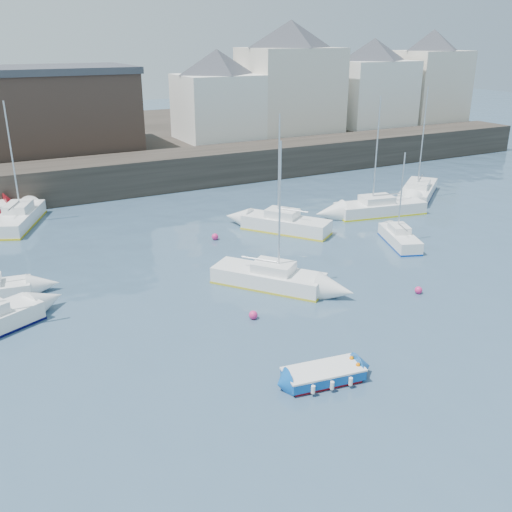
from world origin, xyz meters
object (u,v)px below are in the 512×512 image
sailboat_d (380,208)px  buoy_far (215,240)px  sailboat_g (418,191)px  buoy_mid (418,293)px  sailboat_b (269,277)px  sailboat_h (18,218)px  blue_dinghy (323,374)px  buoy_near (253,319)px  sailboat_f (286,224)px  sailboat_c (400,238)px

sailboat_d → buoy_far: size_ratio=19.52×
sailboat_g → buoy_mid: bearing=-132.4°
sailboat_b → sailboat_d: bearing=29.2°
sailboat_g → sailboat_h: bearing=166.6°
blue_dinghy → buoy_near: (0.04, 6.15, -0.34)m
buoy_near → buoy_mid: bearing=-9.3°
sailboat_h → buoy_far: sailboat_h is taller
sailboat_h → buoy_mid: (17.61, -22.62, -0.57)m
sailboat_d → buoy_near: bearing=-146.7°
buoy_far → blue_dinghy: bearing=-99.9°
sailboat_h → buoy_near: sailboat_h is taller
sailboat_f → sailboat_h: bearing=148.2°
sailboat_b → sailboat_c: (10.98, 1.92, -0.06)m
sailboat_b → sailboat_g: 23.06m
sailboat_g → sailboat_h: 32.33m
sailboat_c → buoy_near: size_ratio=13.77×
blue_dinghy → buoy_near: blue_dinghy is taller
sailboat_c → buoy_mid: bearing=-123.5°
sailboat_h → buoy_near: size_ratio=20.05×
sailboat_h → sailboat_b: bearing=-58.8°
buoy_mid → sailboat_c: bearing=56.5°
blue_dinghy → buoy_mid: bearing=26.5°
blue_dinghy → sailboat_h: sailboat_h is taller
sailboat_h → buoy_far: 14.91m
sailboat_d → buoy_near: sailboat_d is taller
buoy_far → buoy_mid: bearing=-64.7°
blue_dinghy → sailboat_b: size_ratio=0.42×
sailboat_b → sailboat_g: (20.51, 10.54, -0.00)m
sailboat_c → sailboat_f: bearing=132.5°
sailboat_g → sailboat_d: bearing=-157.6°
sailboat_g → buoy_mid: 20.51m
sailboat_c → buoy_mid: 7.81m
sailboat_h → sailboat_c: bearing=-36.3°
sailboat_g → sailboat_c: bearing=-137.9°
blue_dinghy → buoy_far: (3.10, 17.70, -0.34)m
blue_dinghy → buoy_near: bearing=89.7°
sailboat_b → buoy_mid: size_ratio=19.70×
sailboat_h → buoy_far: size_ratio=19.25×
sailboat_g → buoy_near: 26.80m
sailboat_b → sailboat_h: sailboat_h is taller
buoy_near → buoy_mid: size_ratio=1.07×
sailboat_d → buoy_far: (-13.71, 0.53, -0.54)m
sailboat_b → sailboat_c: bearing=9.9°
blue_dinghy → sailboat_c: (13.58, 11.14, 0.12)m
sailboat_d → buoy_near: 20.08m
sailboat_d → buoy_mid: 14.63m
sailboat_g → buoy_near: (-23.08, -13.61, -0.52)m
buoy_far → sailboat_c: bearing=-32.0°
sailboat_f → buoy_mid: bearing=-85.1°
blue_dinghy → sailboat_g: size_ratio=0.37×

